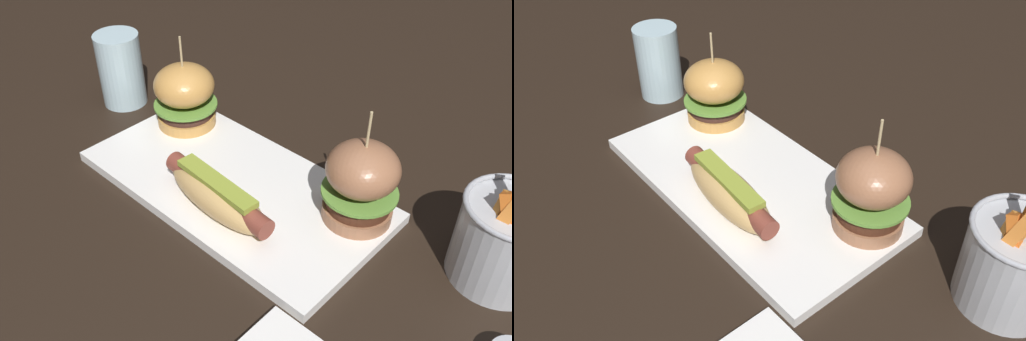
% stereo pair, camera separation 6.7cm
% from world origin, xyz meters
% --- Properties ---
extents(ground_plane, '(3.00, 3.00, 0.00)m').
position_xyz_m(ground_plane, '(0.00, 0.00, 0.00)').
color(ground_plane, black).
extents(platter_main, '(0.41, 0.21, 0.01)m').
position_xyz_m(platter_main, '(0.00, 0.00, 0.01)').
color(platter_main, white).
rests_on(platter_main, ground).
extents(hot_dog, '(0.18, 0.07, 0.05)m').
position_xyz_m(hot_dog, '(0.02, -0.05, 0.04)').
color(hot_dog, tan).
rests_on(hot_dog, platter_main).
extents(slider_left, '(0.09, 0.09, 0.14)m').
position_xyz_m(slider_left, '(-0.15, 0.05, 0.06)').
color(slider_left, '#CB8F45').
rests_on(slider_left, platter_main).
extents(slider_right, '(0.09, 0.09, 0.15)m').
position_xyz_m(slider_right, '(0.16, 0.06, 0.07)').
color(slider_right, '#9B6444').
rests_on(slider_right, platter_main).
extents(fries_bucket, '(0.11, 0.11, 0.15)m').
position_xyz_m(fries_bucket, '(0.32, 0.09, 0.05)').
color(fries_bucket, '#B7BABF').
rests_on(fries_bucket, ground).
extents(water_glass, '(0.07, 0.07, 0.12)m').
position_xyz_m(water_glass, '(-0.29, 0.04, 0.06)').
color(water_glass, silver).
rests_on(water_glass, ground).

